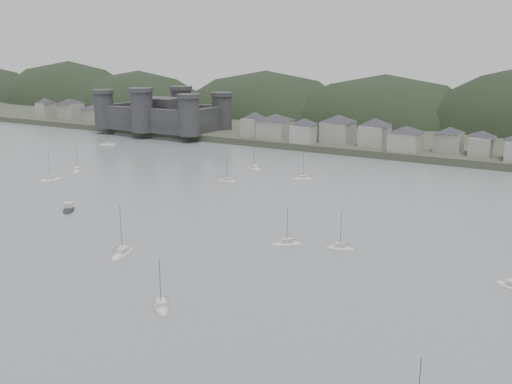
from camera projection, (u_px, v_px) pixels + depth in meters
The scene contains 7 objects.
ground at pixel (29, 316), 100.36m from camera, with size 900.00×900.00×0.00m, color slate.
far_shore_land at pixel (449, 123), 345.51m from camera, with size 900.00×250.00×3.00m, color #383D2D.
forested_ridge at pixel (445, 151), 324.85m from camera, with size 851.55×103.94×102.57m.
castle at pixel (162, 113), 307.40m from camera, with size 66.00×43.00×20.00m.
moored_fleet at pixel (160, 212), 162.75m from camera, with size 264.83×166.84×12.57m.
motor_launch_far at pixel (69, 209), 165.40m from camera, with size 7.83×8.33×4.00m.
mooring_buoys at pixel (183, 218), 157.83m from camera, with size 143.05×119.98×0.70m.
Camera 1 is at (80.70, -59.28, 44.58)m, focal length 41.40 mm.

